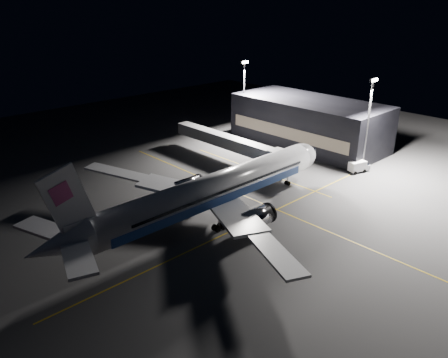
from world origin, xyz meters
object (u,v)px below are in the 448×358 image
jet_bridge (232,143)px  safety_cone_b (190,211)px  airliner (210,191)px  floodlight_mast_south (369,117)px  floodlight_mast_north (244,91)px  safety_cone_c (139,201)px  baggage_tug (184,192)px  service_truck (359,166)px  safety_cone_a (206,190)px

jet_bridge → safety_cone_b: 28.64m
airliner → floodlight_mast_south: floodlight_mast_south is taller
airliner → floodlight_mast_north: size_ratio=2.97×
airliner → safety_cone_c: 15.96m
floodlight_mast_north → baggage_tug: floodlight_mast_north is taller
jet_bridge → baggage_tug: size_ratio=11.99×
jet_bridge → floodlight_mast_north: bearing=37.7°
airliner → safety_cone_c: (-5.91, 14.00, -4.88)m
floodlight_mast_north → safety_cone_b: 52.36m
airliner → service_truck: bearing=-9.2°
jet_bridge → baggage_tug: bearing=-160.0°
service_truck → safety_cone_b: service_truck is taller
jet_bridge → floodlight_mast_north: 24.06m
airliner → safety_cone_b: bearing=110.6°
jet_bridge → safety_cone_a: bearing=-151.0°
floodlight_mast_south → safety_cone_b: 45.37m
airliner → safety_cone_c: airliner is taller
floodlight_mast_north → baggage_tug: 45.90m
floodlight_mast_north → airliner: bearing=-142.1°
baggage_tug → safety_cone_b: baggage_tug is taller
floodlight_mast_north → baggage_tug: (-38.86, -21.54, -11.53)m
airliner → floodlight_mast_south: (41.08, -6.01, 7.21)m
safety_cone_b → airliner: bearing=-69.4°
floodlight_mast_south → service_truck: floodlight_mast_south is taller
jet_bridge → safety_cone_b: size_ratio=52.60×
airliner → service_truck: size_ratio=11.41×
jet_bridge → safety_cone_c: bearing=-172.0°
airliner → floodlight_mast_north: bearing=37.9°
safety_cone_c → jet_bridge: bearing=8.0°
safety_cone_a → safety_cone_c: 13.85m
floodlight_mast_north → service_truck: bearing=-93.1°
floodlight_mast_north → service_truck: size_ratio=3.84×
floodlight_mast_south → safety_cone_c: floodlight_mast_south is taller
baggage_tug → safety_cone_a: baggage_tug is taller
airliner → service_truck: (39.03, -6.29, -3.78)m
safety_cone_a → safety_cone_b: safety_cone_b is taller
floodlight_mast_north → safety_cone_a: 42.69m
safety_cone_a → safety_cone_b: (-8.58, -5.19, 0.07)m
floodlight_mast_north → baggage_tug: size_ratio=7.22×
jet_bridge → floodlight_mast_north: floodlight_mast_north is taller
jet_bridge → safety_cone_c: jet_bridge is taller
airliner → safety_cone_c: size_ratio=108.28×
safety_cone_a → safety_cone_b: bearing=-148.8°
jet_bridge → floodlight_mast_south: size_ratio=1.66×
floodlight_mast_south → baggage_tug: floodlight_mast_south is taller
floodlight_mast_north → service_truck: floodlight_mast_north is taller
safety_cone_a → safety_cone_c: bearing=159.7°
floodlight_mast_north → safety_cone_c: (-46.99, -17.99, -12.09)m
jet_bridge → safety_cone_c: (-28.99, -4.06, -4.30)m
baggage_tug → safety_cone_b: (-3.72, -6.45, -0.52)m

